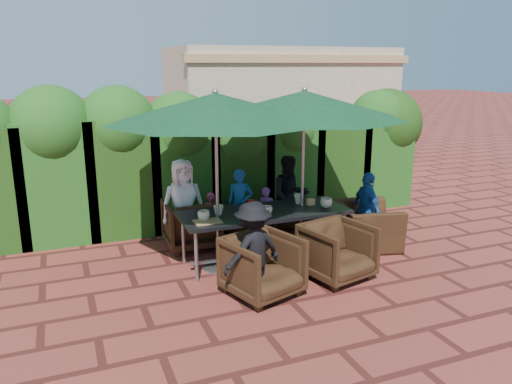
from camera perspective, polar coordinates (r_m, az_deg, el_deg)
name	(u,v)px	position (r m, az deg, el deg)	size (l,w,h in m)	color
ground	(257,268)	(7.05, 0.09, -8.66)	(80.00, 80.00, 0.00)	maroon
dining_table	(264,216)	(7.07, 0.96, -2.76)	(2.39, 0.90, 0.75)	black
umbrella_left	(216,108)	(6.51, -4.65, 9.53)	(2.85, 2.85, 2.46)	gray
umbrella_right	(304,105)	(7.09, 5.53, 9.90)	(2.89, 2.89, 2.46)	gray
chair_far_left	(191,222)	(7.75, -7.38, -3.37)	(0.80, 0.75, 0.82)	black
chair_far_mid	(236,218)	(8.08, -2.29, -2.96)	(0.69, 0.64, 0.71)	black
chair_far_right	(289,214)	(8.32, 3.76, -2.48)	(0.68, 0.64, 0.70)	black
chair_near_left	(263,263)	(6.12, 0.77, -8.16)	(0.80, 0.75, 0.83)	black
chair_near_right	(338,249)	(6.68, 9.30, -6.42)	(0.80, 0.75, 0.82)	black
chair_end_right	(367,218)	(7.94, 12.60, -2.97)	(1.00, 0.65, 0.88)	black
adult_far_left	(183,204)	(7.70, -8.32, -1.33)	(0.68, 0.41, 1.39)	white
adult_far_mid	(240,205)	(8.03, -1.84, -1.45)	(0.41, 0.34, 1.14)	#1E57A5
adult_far_right	(290,196)	(8.23, 3.89, -0.41)	(0.64, 0.39, 1.33)	black
adult_near_left	(253,251)	(5.97, -0.35, -6.76)	(0.78, 0.36, 1.21)	black
adult_end_right	(367,209)	(7.92, 12.57, -1.93)	(0.68, 0.34, 1.16)	#1E57A5
child_left	(212,217)	(7.96, -5.10, -2.91)	(0.29, 0.24, 0.81)	#C9476B
child_right	(266,212)	(8.15, 1.20, -2.35)	(0.30, 0.24, 0.83)	#84499F
pedestrian_a	(264,151)	(11.37, 0.89, 4.76)	(1.61, 0.57, 1.72)	green
pedestrian_b	(292,147)	(11.82, 4.11, 5.12)	(0.83, 0.51, 1.74)	#C9476B
pedestrian_c	(336,144)	(12.06, 9.13, 5.47)	(1.19, 0.55, 1.86)	gray
cup_a	(204,215)	(6.66, -6.00, -2.68)	(0.16, 0.16, 0.13)	beige
cup_b	(219,210)	(6.88, -4.30, -2.06)	(0.14, 0.14, 0.13)	beige
cup_c	(267,210)	(6.89, 1.29, -2.07)	(0.15, 0.15, 0.12)	beige
cup_d	(299,199)	(7.43, 4.91, -0.81)	(0.15, 0.15, 0.14)	beige
cup_e	(326,203)	(7.28, 8.03, -1.22)	(0.18, 0.18, 0.14)	beige
ketchup_bottle	(249,205)	(7.02, -0.76, -1.54)	(0.04, 0.04, 0.17)	#B20C0A
sauce_bottle	(253,205)	(7.02, -0.39, -1.53)	(0.04, 0.04, 0.17)	#4C230C
serving_tray	(208,222)	(6.58, -5.56, -3.38)	(0.35, 0.25, 0.02)	#98774A
number_block_left	(253,209)	(6.95, -0.31, -1.99)	(0.12, 0.06, 0.10)	tan
number_block_right	(311,202)	(7.37, 6.27, -1.12)	(0.12, 0.06, 0.10)	tan
hedge_wall	(190,149)	(8.72, -7.53, 4.85)	(9.10, 1.60, 2.47)	#15370F
building	(280,106)	(14.34, 2.73, 9.74)	(6.20, 3.08, 3.20)	beige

